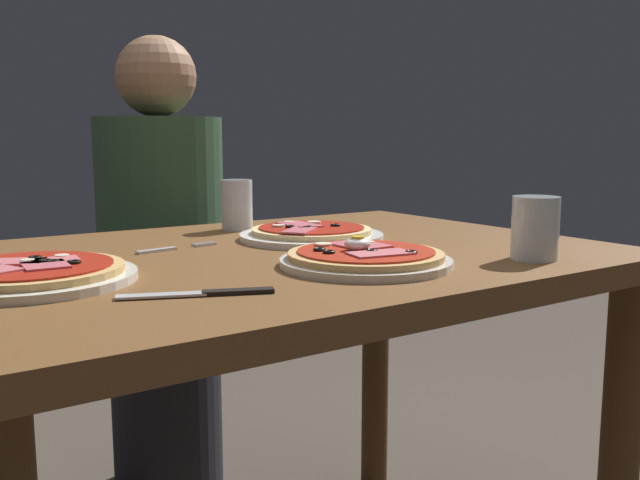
{
  "coord_description": "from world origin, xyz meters",
  "views": [
    {
      "loc": [
        -0.6,
        -1.02,
        0.93
      ],
      "look_at": [
        0.03,
        -0.1,
        0.77
      ],
      "focal_mm": 38.97,
      "sensor_mm": 36.0,
      "label": 1
    }
  ],
  "objects_px": {
    "pizza_across_left": "(30,274)",
    "water_glass_near": "(535,233)",
    "knife": "(208,293)",
    "pizza_across_right": "(311,234)",
    "dining_table": "(276,318)",
    "pizza_foreground": "(366,258)",
    "water_glass_far": "(237,208)",
    "fork": "(171,249)",
    "diner_person": "(163,281)"
  },
  "relations": [
    {
      "from": "knife",
      "to": "diner_person",
      "type": "height_order",
      "value": "diner_person"
    },
    {
      "from": "pizza_foreground",
      "to": "knife",
      "type": "xyz_separation_m",
      "value": [
        -0.28,
        -0.04,
        -0.01
      ]
    },
    {
      "from": "pizza_foreground",
      "to": "water_glass_near",
      "type": "relative_size",
      "value": 2.6
    },
    {
      "from": "water_glass_near",
      "to": "knife",
      "type": "distance_m",
      "value": 0.55
    },
    {
      "from": "diner_person",
      "to": "pizza_across_right",
      "type": "bearing_deg",
      "value": 97.11
    },
    {
      "from": "pizza_across_right",
      "to": "water_glass_far",
      "type": "distance_m",
      "value": 0.21
    },
    {
      "from": "pizza_foreground",
      "to": "pizza_across_left",
      "type": "xyz_separation_m",
      "value": [
        -0.45,
        0.17,
        -0.0
      ]
    },
    {
      "from": "knife",
      "to": "diner_person",
      "type": "distance_m",
      "value": 0.97
    },
    {
      "from": "water_glass_far",
      "to": "diner_person",
      "type": "distance_m",
      "value": 0.44
    },
    {
      "from": "pizza_foreground",
      "to": "knife",
      "type": "height_order",
      "value": "pizza_foreground"
    },
    {
      "from": "pizza_across_left",
      "to": "water_glass_near",
      "type": "relative_size",
      "value": 2.8
    },
    {
      "from": "dining_table",
      "to": "water_glass_far",
      "type": "distance_m",
      "value": 0.34
    },
    {
      "from": "pizza_across_left",
      "to": "diner_person",
      "type": "relative_size",
      "value": 0.24
    },
    {
      "from": "water_glass_near",
      "to": "diner_person",
      "type": "relative_size",
      "value": 0.09
    },
    {
      "from": "pizza_across_right",
      "to": "water_glass_near",
      "type": "distance_m",
      "value": 0.42
    },
    {
      "from": "diner_person",
      "to": "knife",
      "type": "bearing_deg",
      "value": 71.89
    },
    {
      "from": "diner_person",
      "to": "pizza_across_left",
      "type": "bearing_deg",
      "value": 56.45
    },
    {
      "from": "pizza_across_left",
      "to": "diner_person",
      "type": "xyz_separation_m",
      "value": [
        0.46,
        0.7,
        -0.19
      ]
    },
    {
      "from": "pizza_across_left",
      "to": "diner_person",
      "type": "distance_m",
      "value": 0.86
    },
    {
      "from": "fork",
      "to": "pizza_foreground",
      "type": "bearing_deg",
      "value": -59.11
    },
    {
      "from": "pizza_foreground",
      "to": "diner_person",
      "type": "bearing_deg",
      "value": 89.22
    },
    {
      "from": "water_glass_near",
      "to": "dining_table",
      "type": "bearing_deg",
      "value": 135.4
    },
    {
      "from": "pizza_across_left",
      "to": "diner_person",
      "type": "height_order",
      "value": "diner_person"
    },
    {
      "from": "pizza_across_right",
      "to": "water_glass_far",
      "type": "bearing_deg",
      "value": 104.36
    },
    {
      "from": "pizza_across_right",
      "to": "fork",
      "type": "relative_size",
      "value": 1.76
    },
    {
      "from": "dining_table",
      "to": "water_glass_far",
      "type": "relative_size",
      "value": 10.71
    },
    {
      "from": "pizza_across_left",
      "to": "pizza_foreground",
      "type": "bearing_deg",
      "value": -20.14
    },
    {
      "from": "pizza_foreground",
      "to": "pizza_across_right",
      "type": "height_order",
      "value": "pizza_foreground"
    },
    {
      "from": "fork",
      "to": "diner_person",
      "type": "bearing_deg",
      "value": 70.17
    },
    {
      "from": "pizza_across_left",
      "to": "pizza_across_right",
      "type": "height_order",
      "value": "same"
    },
    {
      "from": "water_glass_near",
      "to": "diner_person",
      "type": "height_order",
      "value": "diner_person"
    },
    {
      "from": "pizza_across_left",
      "to": "knife",
      "type": "distance_m",
      "value": 0.27
    },
    {
      "from": "pizza_foreground",
      "to": "pizza_across_left",
      "type": "bearing_deg",
      "value": 159.86
    },
    {
      "from": "dining_table",
      "to": "pizza_foreground",
      "type": "height_order",
      "value": "pizza_foreground"
    },
    {
      "from": "pizza_foreground",
      "to": "water_glass_far",
      "type": "relative_size",
      "value": 2.49
    },
    {
      "from": "pizza_across_left",
      "to": "pizza_across_right",
      "type": "distance_m",
      "value": 0.55
    },
    {
      "from": "fork",
      "to": "pizza_across_right",
      "type": "bearing_deg",
      "value": -7.32
    },
    {
      "from": "diner_person",
      "to": "water_glass_near",
      "type": "bearing_deg",
      "value": 104.49
    },
    {
      "from": "water_glass_near",
      "to": "knife",
      "type": "height_order",
      "value": "water_glass_near"
    },
    {
      "from": "water_glass_far",
      "to": "fork",
      "type": "distance_m",
      "value": 0.28
    },
    {
      "from": "water_glass_far",
      "to": "knife",
      "type": "bearing_deg",
      "value": -121.09
    },
    {
      "from": "dining_table",
      "to": "diner_person",
      "type": "distance_m",
      "value": 0.67
    },
    {
      "from": "water_glass_far",
      "to": "water_glass_near",
      "type": "bearing_deg",
      "value": -68.66
    },
    {
      "from": "pizza_across_left",
      "to": "knife",
      "type": "relative_size",
      "value": 1.53
    },
    {
      "from": "pizza_across_right",
      "to": "dining_table",
      "type": "bearing_deg",
      "value": -147.74
    },
    {
      "from": "pizza_across_right",
      "to": "knife",
      "type": "height_order",
      "value": "pizza_across_right"
    },
    {
      "from": "pizza_foreground",
      "to": "fork",
      "type": "distance_m",
      "value": 0.36
    },
    {
      "from": "pizza_across_left",
      "to": "fork",
      "type": "bearing_deg",
      "value": 29.11
    },
    {
      "from": "water_glass_near",
      "to": "diner_person",
      "type": "bearing_deg",
      "value": 104.49
    },
    {
      "from": "pizza_across_left",
      "to": "pizza_across_right",
      "type": "xyz_separation_m",
      "value": [
        0.54,
        0.11,
        -0.0
      ]
    }
  ]
}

